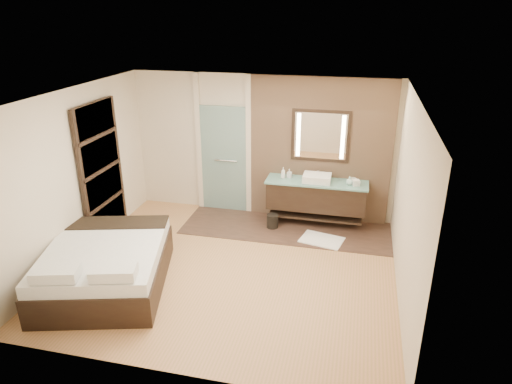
% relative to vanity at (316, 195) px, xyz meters
% --- Properties ---
extents(floor, '(5.00, 5.00, 0.00)m').
position_rel_vanity_xyz_m(floor, '(-1.10, -1.92, -0.58)').
color(floor, '#AB7E47').
rests_on(floor, ground).
extents(tile_strip, '(3.80, 1.30, 0.01)m').
position_rel_vanity_xyz_m(tile_strip, '(-0.50, -0.32, -0.57)').
color(tile_strip, '#34241C').
rests_on(tile_strip, floor).
extents(stone_wall, '(2.60, 0.08, 2.70)m').
position_rel_vanity_xyz_m(stone_wall, '(0.00, 0.29, 0.77)').
color(stone_wall, tan).
rests_on(stone_wall, floor).
extents(vanity, '(1.85, 0.55, 0.88)m').
position_rel_vanity_xyz_m(vanity, '(0.00, 0.00, 0.00)').
color(vanity, black).
rests_on(vanity, stone_wall).
extents(mirror_unit, '(1.06, 0.04, 0.96)m').
position_rel_vanity_xyz_m(mirror_unit, '(0.00, 0.24, 1.07)').
color(mirror_unit, black).
rests_on(mirror_unit, stone_wall).
extents(frosted_door, '(1.10, 0.12, 2.70)m').
position_rel_vanity_xyz_m(frosted_door, '(-1.85, 0.28, 0.56)').
color(frosted_door, silver).
rests_on(frosted_door, floor).
extents(shoji_partition, '(0.06, 1.20, 2.40)m').
position_rel_vanity_xyz_m(shoji_partition, '(-3.53, -1.32, 0.63)').
color(shoji_partition, black).
rests_on(shoji_partition, floor).
extents(bed, '(2.12, 2.41, 0.79)m').
position_rel_vanity_xyz_m(bed, '(-2.75, -2.74, -0.25)').
color(bed, black).
rests_on(bed, floor).
extents(bath_mat, '(0.81, 0.65, 0.02)m').
position_rel_vanity_xyz_m(bath_mat, '(0.19, -0.66, -0.56)').
color(bath_mat, white).
rests_on(bath_mat, floor).
extents(waste_bin, '(0.28, 0.28, 0.27)m').
position_rel_vanity_xyz_m(waste_bin, '(-0.75, -0.35, -0.45)').
color(waste_bin, black).
rests_on(waste_bin, floor).
extents(tissue_box, '(0.15, 0.15, 0.10)m').
position_rel_vanity_xyz_m(tissue_box, '(0.70, -0.06, 0.33)').
color(tissue_box, silver).
rests_on(tissue_box, vanity).
extents(soap_bottle_a, '(0.08, 0.08, 0.20)m').
position_rel_vanity_xyz_m(soap_bottle_a, '(-0.63, 0.01, 0.39)').
color(soap_bottle_a, white).
rests_on(soap_bottle_a, vanity).
extents(soap_bottle_b, '(0.09, 0.09, 0.16)m').
position_rel_vanity_xyz_m(soap_bottle_b, '(-0.52, 0.07, 0.37)').
color(soap_bottle_b, '#B2B2B2').
rests_on(soap_bottle_b, vanity).
extents(soap_bottle_c, '(0.15, 0.15, 0.15)m').
position_rel_vanity_xyz_m(soap_bottle_c, '(0.58, -0.05, 0.36)').
color(soap_bottle_c, silver).
rests_on(soap_bottle_c, vanity).
extents(cup, '(0.13, 0.13, 0.10)m').
position_rel_vanity_xyz_m(cup, '(0.64, 0.01, 0.34)').
color(cup, silver).
rests_on(cup, vanity).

